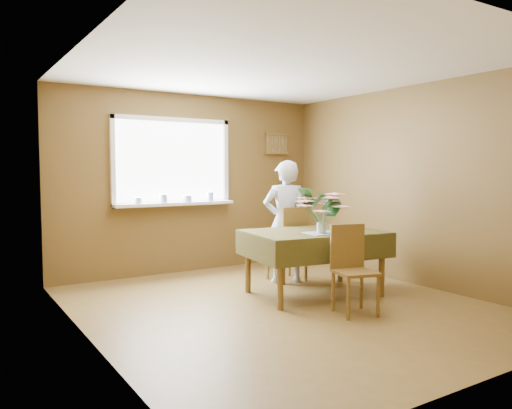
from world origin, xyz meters
TOP-DOWN VIEW (x-y plane):
  - floor at (0.00, 0.00)m, footprint 4.50×4.50m
  - ceiling at (0.00, 0.00)m, footprint 4.50×4.50m
  - wall_back at (0.00, 2.25)m, footprint 4.00×0.00m
  - wall_front at (0.00, -2.25)m, footprint 4.00×0.00m
  - wall_left at (-2.00, 0.00)m, footprint 0.00×4.50m
  - wall_right at (2.00, 0.00)m, footprint 0.00×4.50m
  - window_assembly at (-0.29, 2.20)m, footprint 1.72×0.20m
  - spoon_rack at (1.45, 2.22)m, footprint 0.44×0.05m
  - dining_table at (0.60, 0.24)m, footprint 1.65×1.23m
  - chair_far at (0.77, 0.93)m, footprint 0.42×0.42m
  - chair_near at (0.46, -0.53)m, footprint 0.46×0.47m
  - seated_woman at (0.69, 0.93)m, footprint 0.67×0.55m
  - flower_bouquet at (0.51, 0.01)m, footprint 0.53×0.53m
  - side_plate at (1.01, 0.23)m, footprint 0.27×0.27m
  - table_knife at (0.74, -0.03)m, footprint 0.03×0.22m

SIDE VIEW (x-z plane):
  - floor at x=0.00m, z-range 0.00..0.00m
  - chair_near at x=0.46m, z-range 0.04..0.93m
  - chair_far at x=0.77m, z-range 0.04..1.01m
  - dining_table at x=0.60m, z-range 0.28..1.03m
  - side_plate at x=1.01m, z-range 0.74..0.75m
  - table_knife at x=0.74m, z-range 0.75..0.75m
  - seated_woman at x=0.69m, z-range 0.00..1.56m
  - flower_bouquet at x=0.51m, z-range 0.81..1.26m
  - wall_back at x=0.00m, z-range -0.75..3.25m
  - wall_front at x=0.00m, z-range -0.75..3.25m
  - wall_left at x=-2.00m, z-range -1.00..3.50m
  - wall_right at x=2.00m, z-range -1.00..3.50m
  - window_assembly at x=-0.29m, z-range 0.75..1.97m
  - spoon_rack at x=1.45m, z-range 1.69..2.02m
  - ceiling at x=0.00m, z-range 2.50..2.50m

